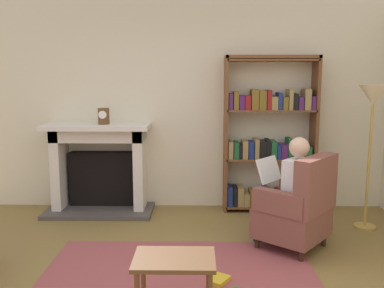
% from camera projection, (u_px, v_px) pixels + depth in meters
% --- Properties ---
extents(back_wall, '(5.60, 0.10, 2.70)m').
position_uv_depth(back_wall, '(186.00, 105.00, 5.52)').
color(back_wall, beige).
rests_on(back_wall, ground).
extents(area_rug, '(2.40, 1.80, 0.01)m').
position_uv_depth(area_rug, '(179.00, 284.00, 3.51)').
color(area_rug, '#974747').
rests_on(area_rug, ground).
extents(fireplace, '(1.35, 0.64, 1.14)m').
position_uv_depth(fireplace, '(100.00, 165.00, 5.41)').
color(fireplace, '#4C4742').
rests_on(fireplace, ground).
extents(mantel_clock, '(0.14, 0.14, 0.20)m').
position_uv_depth(mantel_clock, '(104.00, 116.00, 5.21)').
color(mantel_clock, brown).
rests_on(mantel_clock, fireplace).
extents(bookshelf, '(1.16, 0.32, 1.98)m').
position_uv_depth(bookshelf, '(269.00, 139.00, 5.36)').
color(bookshelf, brown).
rests_on(bookshelf, ground).
extents(armchair_reading, '(0.89, 0.89, 0.97)m').
position_uv_depth(armchair_reading, '(298.00, 208.00, 4.18)').
color(armchair_reading, '#331E14').
rests_on(armchair_reading, ground).
extents(seated_reader, '(0.59, 0.57, 1.14)m').
position_uv_depth(seated_reader, '(288.00, 187.00, 4.23)').
color(seated_reader, silver).
rests_on(seated_reader, ground).
extents(side_table, '(0.56, 0.39, 0.50)m').
position_uv_depth(side_table, '(175.00, 269.00, 2.88)').
color(side_table, brown).
rests_on(side_table, ground).
extents(floor_lamp, '(0.32, 0.32, 1.64)m').
position_uv_depth(floor_lamp, '(373.00, 108.00, 4.62)').
color(floor_lamp, '#B7933F').
rests_on(floor_lamp, ground).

